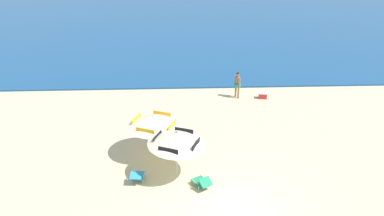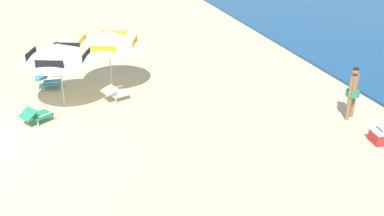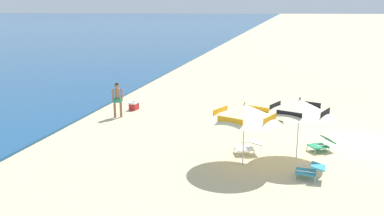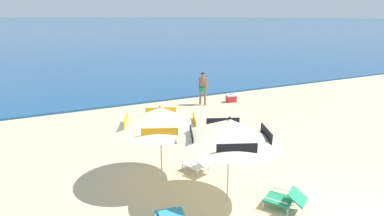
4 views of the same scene
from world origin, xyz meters
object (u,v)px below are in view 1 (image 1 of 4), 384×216
at_px(lounge_chair_beside_umbrella, 137,175).
at_px(lounge_chair_facing_sea, 179,149).
at_px(person_standing_near_shore, 237,83).
at_px(cooler_box, 263,95).
at_px(beach_umbrella_striped_main, 176,138).
at_px(beach_umbrella_striped_second, 154,121).
at_px(lounge_chair_under_umbrella, 202,181).

bearing_deg(lounge_chair_beside_umbrella, lounge_chair_facing_sea, 48.82).
height_order(person_standing_near_shore, cooler_box, person_standing_near_shore).
bearing_deg(lounge_chair_beside_umbrella, beach_umbrella_striped_main, 12.40).
bearing_deg(lounge_chair_facing_sea, cooler_box, 50.21).
relative_size(beach_umbrella_striped_second, person_standing_near_shore, 1.75).
xyz_separation_m(lounge_chair_facing_sea, cooler_box, (5.19, 6.23, -0.08)).
height_order(lounge_chair_under_umbrella, lounge_chair_beside_umbrella, lounge_chair_under_umbrella).
xyz_separation_m(beach_umbrella_striped_main, lounge_chair_beside_umbrella, (-1.65, -0.36, -1.52)).
distance_m(lounge_chair_under_umbrella, person_standing_near_shore, 9.38).
bearing_deg(lounge_chair_under_umbrella, person_standing_near_shore, 73.04).
bearing_deg(person_standing_near_shore, beach_umbrella_striped_second, -126.64).
bearing_deg(cooler_box, person_standing_near_shore, 173.09).
bearing_deg(cooler_box, lounge_chair_beside_umbrella, -130.13).
bearing_deg(lounge_chair_facing_sea, person_standing_near_shore, 60.57).
bearing_deg(lounge_chair_beside_umbrella, cooler_box, 49.87).
distance_m(lounge_chair_beside_umbrella, lounge_chair_facing_sea, 2.68).
xyz_separation_m(beach_umbrella_striped_main, lounge_chair_facing_sea, (0.11, 1.65, -1.52)).
bearing_deg(person_standing_near_shore, beach_umbrella_striped_main, -114.82).
relative_size(lounge_chair_facing_sea, cooler_box, 1.84).
distance_m(beach_umbrella_striped_main, lounge_chair_under_umbrella, 2.03).
bearing_deg(beach_umbrella_striped_second, lounge_chair_under_umbrella, -52.34).
bearing_deg(beach_umbrella_striped_main, beach_umbrella_striped_second, 120.26).
bearing_deg(beach_umbrella_striped_second, lounge_chair_beside_umbrella, -107.52).
bearing_deg(beach_umbrella_striped_second, person_standing_near_shore, 53.36).
bearing_deg(lounge_chair_under_umbrella, beach_umbrella_striped_second, 127.66).
height_order(beach_umbrella_striped_second, lounge_chair_under_umbrella, beach_umbrella_striped_second).
bearing_deg(beach_umbrella_striped_main, cooler_box, 56.09).
height_order(beach_umbrella_striped_main, lounge_chair_facing_sea, beach_umbrella_striped_main).
distance_m(beach_umbrella_striped_second, lounge_chair_under_umbrella, 3.60).
relative_size(lounge_chair_under_umbrella, cooler_box, 1.93).
bearing_deg(person_standing_near_shore, lounge_chair_beside_umbrella, -122.56).
height_order(lounge_chair_beside_umbrella, cooler_box, lounge_chair_beside_umbrella).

